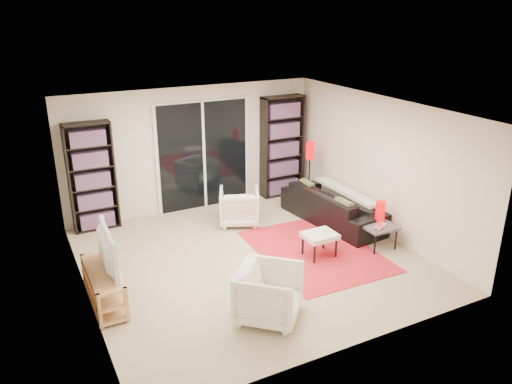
# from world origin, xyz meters

# --- Properties ---
(floor) EXTENTS (5.00, 5.00, 0.00)m
(floor) POSITION_xyz_m (0.00, 0.00, 0.00)
(floor) COLOR tan
(floor) RESTS_ON ground
(wall_back) EXTENTS (5.00, 0.02, 2.40)m
(wall_back) POSITION_xyz_m (0.00, 2.50, 1.20)
(wall_back) COLOR silver
(wall_back) RESTS_ON ground
(wall_front) EXTENTS (5.00, 0.02, 2.40)m
(wall_front) POSITION_xyz_m (0.00, -2.50, 1.20)
(wall_front) COLOR silver
(wall_front) RESTS_ON ground
(wall_left) EXTENTS (0.02, 5.00, 2.40)m
(wall_left) POSITION_xyz_m (-2.50, 0.00, 1.20)
(wall_left) COLOR silver
(wall_left) RESTS_ON ground
(wall_right) EXTENTS (0.02, 5.00, 2.40)m
(wall_right) POSITION_xyz_m (2.50, 0.00, 1.20)
(wall_right) COLOR silver
(wall_right) RESTS_ON ground
(ceiling) EXTENTS (5.00, 5.00, 0.02)m
(ceiling) POSITION_xyz_m (0.00, 0.00, 2.40)
(ceiling) COLOR white
(ceiling) RESTS_ON wall_back
(sliding_door) EXTENTS (1.92, 0.08, 2.16)m
(sliding_door) POSITION_xyz_m (0.20, 2.46, 1.05)
(sliding_door) COLOR white
(sliding_door) RESTS_ON ground
(bookshelf_left) EXTENTS (0.80, 0.30, 1.95)m
(bookshelf_left) POSITION_xyz_m (-1.95, 2.33, 0.98)
(bookshelf_left) COLOR black
(bookshelf_left) RESTS_ON ground
(bookshelf_right) EXTENTS (0.90, 0.30, 2.10)m
(bookshelf_right) POSITION_xyz_m (1.90, 2.33, 1.05)
(bookshelf_right) COLOR black
(bookshelf_right) RESTS_ON ground
(tv_stand) EXTENTS (0.39, 1.23, 0.50)m
(tv_stand) POSITION_xyz_m (-2.32, -0.22, 0.26)
(tv_stand) COLOR tan
(tv_stand) RESTS_ON floor
(tv) EXTENTS (0.17, 1.02, 0.58)m
(tv) POSITION_xyz_m (-2.30, -0.22, 0.79)
(tv) COLOR black
(tv) RESTS_ON tv_stand
(rug) EXTENTS (1.84, 2.45, 0.01)m
(rug) POSITION_xyz_m (1.07, -0.25, 0.01)
(rug) COLOR red
(rug) RESTS_ON floor
(sofa) EXTENTS (1.09, 2.25, 0.63)m
(sofa) POSITION_xyz_m (2.02, 0.61, 0.32)
(sofa) COLOR black
(sofa) RESTS_ON floor
(armchair_back) EXTENTS (0.94, 0.96, 0.66)m
(armchair_back) POSITION_xyz_m (0.44, 1.36, 0.33)
(armchair_back) COLOR white
(armchair_back) RESTS_ON floor
(armchair_front) EXTENTS (1.10, 1.10, 0.72)m
(armchair_front) POSITION_xyz_m (-0.50, -1.54, 0.36)
(armchair_front) COLOR white
(armchair_front) RESTS_ON floor
(ottoman) EXTENTS (0.52, 0.43, 0.40)m
(ottoman) POSITION_xyz_m (1.03, -0.41, 0.34)
(ottoman) COLOR white
(ottoman) RESTS_ON floor
(side_table) EXTENTS (0.55, 0.55, 0.40)m
(side_table) POSITION_xyz_m (2.08, -0.57, 0.36)
(side_table) COLOR #4C4C52
(side_table) RESTS_ON floor
(laptop) EXTENTS (0.38, 0.34, 0.03)m
(laptop) POSITION_xyz_m (2.07, -0.70, 0.41)
(laptop) COLOR silver
(laptop) RESTS_ON side_table
(table_lamp) EXTENTS (0.16, 0.16, 0.35)m
(table_lamp) POSITION_xyz_m (2.20, -0.45, 0.58)
(table_lamp) COLOR #E70006
(table_lamp) RESTS_ON side_table
(floor_lamp) EXTENTS (0.19, 0.19, 1.28)m
(floor_lamp) POSITION_xyz_m (2.13, 1.63, 0.97)
(floor_lamp) COLOR black
(floor_lamp) RESTS_ON floor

